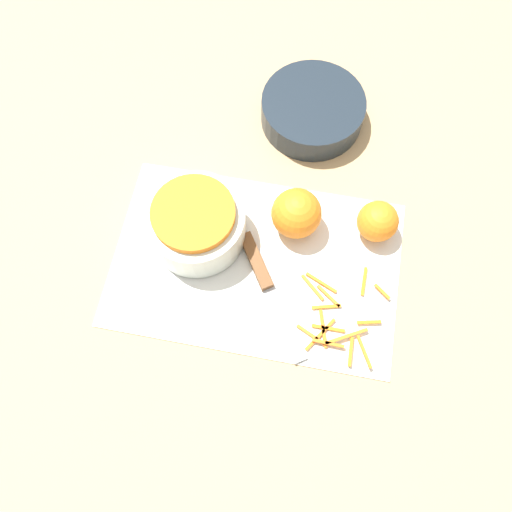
{
  "coord_description": "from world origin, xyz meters",
  "views": [
    {
      "loc": [
        0.05,
        -0.29,
        0.78
      ],
      "look_at": [
        0.0,
        0.0,
        0.04
      ],
      "focal_mm": 35.0,
      "sensor_mm": 36.0,
      "label": 1
    }
  ],
  "objects_px": {
    "bowl_dark": "(312,110)",
    "orange_left": "(296,213)",
    "bowl_speckled": "(196,223)",
    "orange_right": "(378,221)",
    "knife": "(263,272)"
  },
  "relations": [
    {
      "from": "bowl_dark",
      "to": "knife",
      "type": "bearing_deg",
      "value": -96.04
    },
    {
      "from": "bowl_speckled",
      "to": "orange_left",
      "type": "relative_size",
      "value": 1.94
    },
    {
      "from": "bowl_speckled",
      "to": "orange_right",
      "type": "bearing_deg",
      "value": 11.77
    },
    {
      "from": "bowl_speckled",
      "to": "knife",
      "type": "distance_m",
      "value": 0.13
    },
    {
      "from": "bowl_dark",
      "to": "orange_right",
      "type": "xyz_separation_m",
      "value": [
        0.14,
        -0.21,
        0.01
      ]
    },
    {
      "from": "bowl_speckled",
      "to": "knife",
      "type": "height_order",
      "value": "bowl_speckled"
    },
    {
      "from": "bowl_speckled",
      "to": "orange_left",
      "type": "xyz_separation_m",
      "value": [
        0.16,
        0.05,
        0.0
      ]
    },
    {
      "from": "knife",
      "to": "bowl_speckled",
      "type": "bearing_deg",
      "value": -145.88
    },
    {
      "from": "bowl_dark",
      "to": "knife",
      "type": "relative_size",
      "value": 0.92
    },
    {
      "from": "orange_right",
      "to": "bowl_speckled",
      "type": "bearing_deg",
      "value": -168.23
    },
    {
      "from": "bowl_speckled",
      "to": "knife",
      "type": "xyz_separation_m",
      "value": [
        0.12,
        -0.05,
        -0.03
      ]
    },
    {
      "from": "orange_right",
      "to": "orange_left",
      "type": "bearing_deg",
      "value": -174.0
    },
    {
      "from": "orange_right",
      "to": "bowl_dark",
      "type": "bearing_deg",
      "value": 123.03
    },
    {
      "from": "bowl_speckled",
      "to": "orange_right",
      "type": "distance_m",
      "value": 0.3
    },
    {
      "from": "bowl_dark",
      "to": "orange_left",
      "type": "distance_m",
      "value": 0.22
    }
  ]
}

